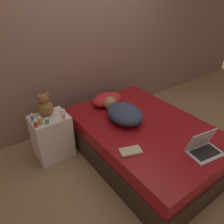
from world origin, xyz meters
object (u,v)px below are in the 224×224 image
bottle_orange (64,116)px  book (131,151)px  bottle_amber (40,121)px  person_lying (123,112)px  laptop (204,148)px  bottle_clear (64,112)px  bottle_blue (32,118)px  bottle_green (47,121)px  pillow (107,99)px  bottle_red (36,123)px  teddy_bear (45,106)px

bottle_orange → book: 0.92m
bottle_orange → bottle_amber: bearing=169.8°
person_lying → laptop: bearing=-69.6°
bottle_clear → book: size_ratio=0.26×
person_lying → bottle_blue: size_ratio=7.19×
person_lying → laptop: laptop is taller
bottle_green → bottle_amber: size_ratio=0.68×
laptop → bottle_amber: (-1.22, 1.33, 0.10)m
person_lying → bottle_orange: 0.74m
person_lying → bottle_clear: size_ratio=10.73×
pillow → person_lying: bearing=-98.2°
pillow → bottle_red: bottle_red is taller
bottle_amber → book: (0.61, -0.89, -0.14)m
pillow → bottle_orange: bearing=-168.8°
bottle_red → book: 1.11m
person_lying → pillow: bearing=86.3°
laptop → pillow: bearing=108.2°
book → laptop: bearing=-35.6°
bottle_green → bottle_amber: bearing=161.8°
teddy_bear → bottle_red: teddy_bear is taller
bottle_red → bottle_clear: 0.37m
laptop → bottle_amber: size_ratio=3.67×
bottle_red → pillow: bearing=6.0°
bottle_amber → bottle_clear: 0.31m
person_lying → bottle_blue: person_lying is taller
bottle_amber → book: bottle_amber is taller
pillow → bottle_clear: bottle_clear is taller
bottle_green → bottle_blue: 0.19m
person_lying → teddy_bear: teddy_bear is taller
book → bottle_green: bearing=121.9°
laptop → bottle_amber: laptop is taller
bottle_green → laptop: bearing=-48.6°
person_lying → bottle_red: size_ratio=8.22×
bottle_clear → bottle_red: bearing=-171.5°
bottle_red → laptop: bearing=-45.8°
bottle_green → book: bearing=-58.1°
bottle_blue → pillow: bearing=-1.2°
bottle_red → bottle_clear: bottle_red is taller
laptop → book: laptop is taller
laptop → bottle_red: size_ratio=4.35×
bottle_amber → teddy_bear: bearing=50.1°
pillow → bottle_blue: 1.06m
bottle_clear → book: 0.99m
teddy_bear → book: size_ratio=1.17×
person_lying → book: (-0.33, -0.55, -0.09)m
book → bottle_orange: bearing=112.1°
bottle_clear → bottle_amber: bearing=-172.8°
bottle_red → bottle_clear: bearing=8.5°
pillow → bottle_orange: size_ratio=6.65×
bottle_red → person_lying: bearing=-18.2°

